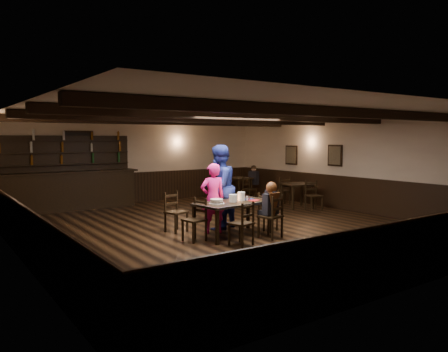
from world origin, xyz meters
TOP-DOWN VIEW (x-y plane):
  - ground at (0.00, 0.00)m, footprint 10.00×10.00m
  - room_shell at (0.01, 0.04)m, footprint 9.02×10.02m
  - dining_table at (-0.32, -0.87)m, footprint 1.82×1.07m
  - chair_near_left at (-0.67, -1.69)m, footprint 0.50×0.48m
  - chair_near_right at (0.23, -1.54)m, footprint 0.52×0.51m
  - chair_end_left at (-1.20, -0.78)m, footprint 0.45×0.47m
  - chair_end_right at (0.66, -0.75)m, footprint 0.49×0.50m
  - chair_far_pushed at (-1.17, 0.28)m, footprint 0.51×0.49m
  - woman_pink at (-0.54, -0.36)m, footprint 0.64×0.50m
  - man_blue at (-0.17, -0.08)m, footprint 1.18×1.07m
  - seated_person at (0.21, -1.48)m, footprint 0.32×0.47m
  - cake at (-0.80, -0.91)m, footprint 0.33×0.33m
  - plate_stack_a at (-0.37, -0.91)m, footprint 0.18×0.18m
  - plate_stack_b at (-0.08, -0.81)m, footprint 0.16×0.16m
  - tea_light at (-0.30, -0.77)m, footprint 0.05×0.05m
  - salt_shaker at (0.03, -0.88)m, footprint 0.04×0.04m
  - pepper_shaker at (0.08, -0.89)m, footprint 0.04×0.04m
  - drink_glass at (-0.04, -0.75)m, footprint 0.07×0.07m
  - menu_red at (0.17, -0.95)m, footprint 0.33×0.29m
  - menu_blue at (0.17, -0.71)m, footprint 0.36×0.30m
  - bar_counter at (-2.40, 4.72)m, footprint 4.22×0.70m
  - back_table_a at (3.53, 1.13)m, footprint 1.02×1.02m
  - back_table_b at (3.23, 3.71)m, footprint 0.86×0.86m
  - bg_patron_left at (2.52, 3.73)m, footprint 0.23×0.34m
  - bg_patron_right at (3.88, 3.70)m, footprint 0.30×0.38m

SIDE VIEW (x-z plane):
  - ground at x=0.00m, z-range 0.00..0.00m
  - chair_end_right at x=0.66m, z-range 0.07..0.92m
  - chair_near_left at x=-0.67m, z-range 0.07..0.95m
  - chair_end_left at x=-1.20m, z-range 0.07..0.96m
  - chair_far_pushed at x=-1.17m, z-range 0.08..0.98m
  - chair_near_right at x=0.23m, z-range 0.08..1.00m
  - back_table_b at x=3.23m, z-range 0.27..1.02m
  - back_table_a at x=3.53m, z-range 0.28..1.03m
  - dining_table at x=-0.32m, z-range 0.31..1.06m
  - bar_counter at x=-2.40m, z-range -0.37..1.83m
  - menu_red at x=0.17m, z-range 0.75..0.76m
  - menu_blue at x=0.17m, z-range 0.75..0.76m
  - tea_light at x=-0.30m, z-range 0.75..0.81m
  - woman_pink at x=-0.54m, z-range 0.00..1.57m
  - cake at x=-0.80m, z-range 0.75..0.85m
  - pepper_shaker at x=0.08m, z-range 0.75..0.85m
  - bg_patron_left at x=2.52m, z-range 0.46..1.14m
  - salt_shaker at x=0.03m, z-range 0.75..0.86m
  - seated_person at x=0.21m, z-range 0.42..1.19m
  - drink_glass at x=-0.04m, z-range 0.75..0.87m
  - bg_patron_right at x=3.88m, z-range 0.46..1.16m
  - plate_stack_a at x=-0.37m, z-range 0.75..0.92m
  - plate_stack_b at x=-0.08m, z-range 0.75..0.95m
  - man_blue at x=-0.17m, z-range 0.00..1.97m
  - room_shell at x=0.01m, z-range 0.39..3.10m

